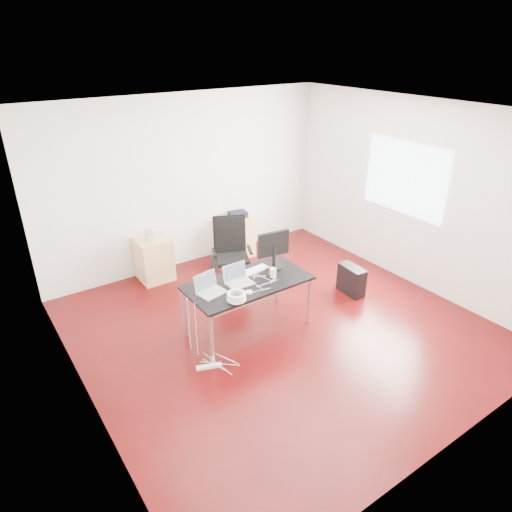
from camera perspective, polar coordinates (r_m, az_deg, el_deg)
room_shell at (r=5.59m, az=3.51°, el=3.17°), size 5.00×5.00×5.00m
desk at (r=5.85m, az=-1.00°, el=-3.66°), size 1.60×0.80×0.73m
office_chair at (r=6.97m, az=-3.11°, el=0.79°), size 0.63×0.64×1.08m
filing_cabinet_left at (r=7.43m, az=-12.64°, el=-0.37°), size 0.50×0.50×0.70m
filing_cabinet_right at (r=8.06m, az=-2.46°, el=2.42°), size 0.50×0.50×0.70m
pc_tower at (r=7.06m, az=11.83°, el=-2.94°), size 0.23×0.46×0.44m
wastebasket at (r=7.71m, az=-4.90°, el=-0.52°), size 0.28×0.28×0.28m
power_strip at (r=5.59m, az=-5.90°, el=-13.58°), size 0.30×0.16×0.04m
laptop_left at (r=5.58m, az=-5.81°, el=-4.04°), size 0.37×0.31×0.23m
laptop_right at (r=5.76m, az=-2.26°, el=-2.89°), size 0.33×0.26×0.23m
monitor at (r=6.06m, az=2.18°, el=1.06°), size 0.45×0.26×0.51m
keyboard at (r=6.06m, az=-0.30°, el=-1.84°), size 0.45×0.18×0.02m
cup_white at (r=5.90m, az=2.14°, el=-2.10°), size 0.10×0.10×0.12m
cup_brown at (r=5.97m, az=1.86°, el=-1.89°), size 0.09×0.09×0.10m
cable_coil at (r=5.40m, az=-2.47°, el=-5.09°), size 0.24×0.24×0.11m
power_adapter at (r=5.56m, az=-0.86°, el=-4.56°), size 0.09×0.09×0.03m
speaker at (r=7.19m, az=-13.21°, el=2.53°), size 0.09×0.08×0.18m
navy_garment at (r=7.98m, az=-2.28°, el=5.24°), size 0.33×0.28×0.09m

